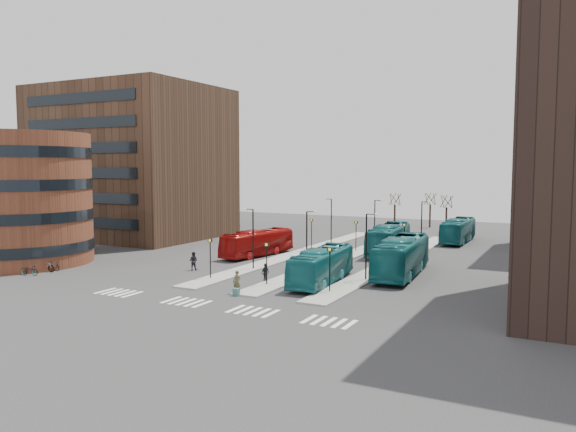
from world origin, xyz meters
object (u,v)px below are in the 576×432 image
at_px(commuter_a, 193,261).
at_px(bicycle_far, 56,266).
at_px(bicycle_mid, 46,266).
at_px(teal_bus_b, 389,239).
at_px(red_bus, 257,243).
at_px(commuter_b, 265,273).
at_px(teal_bus_a, 322,266).
at_px(teal_bus_c, 402,256).
at_px(traveller, 237,282).
at_px(commuter_c, 303,272).
at_px(suitcase, 236,292).
at_px(bicycle_near, 29,270).
at_px(teal_bus_d, 458,230).

distance_m(commuter_a, bicycle_far, 13.90).
bearing_deg(bicycle_mid, teal_bus_b, -56.72).
bearing_deg(red_bus, teal_bus_b, 42.02).
height_order(red_bus, commuter_b, red_bus).
distance_m(teal_bus_a, teal_bus_b, 19.25).
height_order(teal_bus_a, teal_bus_c, teal_bus_c).
bearing_deg(traveller, commuter_a, 142.74).
relative_size(traveller, commuter_c, 1.15).
bearing_deg(commuter_b, commuter_a, 85.18).
height_order(suitcase, bicycle_near, bicycle_near).
bearing_deg(commuter_b, traveller, -172.51).
xyz_separation_m(suitcase, teal_bus_a, (4.04, 7.88, 1.26)).
height_order(commuter_b, commuter_c, commuter_b).
xyz_separation_m(teal_bus_d, commuter_a, (-19.65, -33.78, -0.71)).
xyz_separation_m(teal_bus_a, commuter_b, (-4.50, -2.34, -0.69)).
relative_size(commuter_b, bicycle_near, 0.93).
distance_m(red_bus, commuter_b, 15.38).
height_order(commuter_a, commuter_b, commuter_a).
bearing_deg(commuter_a, commuter_b, 153.97).
xyz_separation_m(traveller, commuter_a, (-9.57, 6.78, -0.01)).
bearing_deg(suitcase, bicycle_near, -173.20).
relative_size(suitcase, teal_bus_b, 0.05).
relative_size(bicycle_near, bicycle_far, 1.08).
distance_m(suitcase, teal_bus_b, 27.49).
xyz_separation_m(teal_bus_b, teal_bus_c, (5.20, -12.50, 0.07)).
distance_m(teal_bus_d, bicycle_far, 51.40).
height_order(teal_bus_c, teal_bus_d, teal_bus_c).
height_order(commuter_b, bicycle_near, commuter_b).
bearing_deg(bicycle_far, commuter_b, -58.25).
height_order(red_bus, teal_bus_a, teal_bus_a).
bearing_deg(commuter_c, bicycle_near, -69.38).
relative_size(red_bus, commuter_a, 5.85).
xyz_separation_m(teal_bus_c, teal_bus_d, (0.23, 26.71, -0.20)).
xyz_separation_m(teal_bus_b, bicycle_near, (-26.52, -29.12, -1.27)).
bearing_deg(commuter_c, bicycle_mid, -73.42).
bearing_deg(bicycle_near, red_bus, -45.58).
height_order(suitcase, commuter_c, commuter_c).
bearing_deg(commuter_a, teal_bus_a, 167.22).
bearing_deg(bicycle_far, traveller, -70.60).
relative_size(teal_bus_c, bicycle_near, 6.96).
distance_m(commuter_b, bicycle_mid, 22.54).
bearing_deg(teal_bus_c, bicycle_far, -161.63).
xyz_separation_m(teal_bus_a, commuter_a, (-14.04, -0.33, -0.63)).
xyz_separation_m(bicycle_near, bicycle_mid, (0.00, 1.95, 0.06)).
distance_m(teal_bus_a, commuter_a, 14.06).
relative_size(teal_bus_c, bicycle_mid, 7.16).
relative_size(teal_bus_b, traveller, 6.69).
xyz_separation_m(teal_bus_c, commuter_b, (-9.88, -9.09, -0.96)).
xyz_separation_m(red_bus, bicycle_mid, (-13.40, -18.42, -0.97)).
height_order(teal_bus_c, commuter_a, teal_bus_c).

